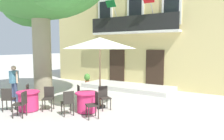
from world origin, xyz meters
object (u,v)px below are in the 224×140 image
object	(u,v)px
cafe_table_near_tree	(87,102)
cafe_chair_near_tree_3	(104,96)
cafe_chair_near_tree_0	(81,94)
cafe_umbrella	(100,43)
cafe_table_middle	(28,101)
cafe_chair_middle_0	(8,98)
cafe_chair_near_tree_1	(68,101)
cafe_chair_near_tree_2	(94,103)
cafe_chair_middle_2	(48,97)
cafe_chair_middle_3	(30,93)
ground_planter_left	(87,78)
cafe_chair_middle_1	(21,102)
pedestrian_near_entrance	(14,81)

from	to	relation	value
cafe_table_near_tree	cafe_chair_near_tree_3	xyz separation A→B (m)	(0.34, 0.68, 0.14)
cafe_chair_near_tree_0	cafe_umbrella	xyz separation A→B (m)	(0.70, 0.37, 2.08)
cafe_chair_near_tree_0	cafe_chair_near_tree_3	world-z (taller)	same
cafe_table_middle	cafe_chair_middle_0	world-z (taller)	cafe_chair_middle_0
cafe_table_near_tree	cafe_table_middle	distance (m)	2.29
cafe_chair_near_tree_3	cafe_umbrella	distance (m)	2.10
cafe_chair_near_tree_1	cafe_table_middle	size ratio (longest dim) A/B	1.05
cafe_chair_near_tree_2	cafe_chair_middle_2	distance (m)	2.11
cafe_table_middle	cafe_umbrella	bearing A→B (deg)	41.05
cafe_chair_near_tree_0	cafe_chair_middle_2	world-z (taller)	same
cafe_table_near_tree	cafe_umbrella	size ratio (longest dim) A/B	0.30
cafe_umbrella	cafe_chair_middle_2	bearing A→B (deg)	-138.47
cafe_chair_near_tree_1	cafe_chair_middle_0	world-z (taller)	same
cafe_chair_middle_2	cafe_umbrella	size ratio (longest dim) A/B	0.31
cafe_chair_near_tree_2	cafe_chair_middle_3	xyz separation A→B (m)	(-3.24, -0.14, 0.00)
cafe_chair_near_tree_2	cafe_umbrella	bearing A→B (deg)	116.07
cafe_chair_near_tree_1	cafe_chair_middle_0	distance (m)	2.46
cafe_chair_near_tree_2	ground_planter_left	size ratio (longest dim) A/B	1.26
cafe_chair_near_tree_0	cafe_table_middle	bearing A→B (deg)	-133.97
cafe_chair_near_tree_0	cafe_chair_middle_3	bearing A→B (deg)	-154.18
cafe_table_middle	cafe_chair_middle_1	xyz separation A→B (m)	(0.44, -0.61, 0.14)
cafe_table_near_tree	cafe_chair_near_tree_1	xyz separation A→B (m)	(-0.31, -0.69, 0.14)
ground_planter_left	cafe_umbrella	bearing A→B (deg)	-46.13
cafe_chair_near_tree_2	cafe_chair_near_tree_3	world-z (taller)	same
cafe_table_middle	cafe_chair_middle_1	world-z (taller)	cafe_chair_middle_1
cafe_table_middle	cafe_umbrella	world-z (taller)	cafe_umbrella
cafe_chair_middle_3	cafe_chair_near_tree_2	bearing A→B (deg)	2.51
cafe_chair_near_tree_3	cafe_chair_near_tree_0	bearing A→B (deg)	-164.94
pedestrian_near_entrance	cafe_chair_middle_1	bearing A→B (deg)	-28.60
cafe_chair_middle_1	pedestrian_near_entrance	world-z (taller)	pedestrian_near_entrance
cafe_chair_near_tree_3	pedestrian_near_entrance	size ratio (longest dim) A/B	0.56
cafe_chair_near_tree_2	cafe_chair_middle_1	xyz separation A→B (m)	(-2.24, -1.26, 0.00)
cafe_chair_near_tree_0	pedestrian_near_entrance	world-z (taller)	pedestrian_near_entrance
cafe_chair_middle_0	cafe_chair_near_tree_1	bearing A→B (deg)	19.83
cafe_chair_middle_1	cafe_umbrella	xyz separation A→B (m)	(1.66, 2.44, 2.08)
cafe_chair_near_tree_3	cafe_chair_middle_3	world-z (taller)	same
cafe_table_near_tree	cafe_chair_near_tree_3	distance (m)	0.77
ground_planter_left	pedestrian_near_entrance	bearing A→B (deg)	-90.29
cafe_chair_middle_2	cafe_chair_middle_0	bearing A→B (deg)	-140.58
cafe_umbrella	pedestrian_near_entrance	distance (m)	4.40
ground_planter_left	cafe_table_near_tree	bearing A→B (deg)	-51.71
cafe_chair_near_tree_2	cafe_umbrella	xyz separation A→B (m)	(-0.58, 1.18, 2.08)
cafe_chair_middle_3	cafe_umbrella	size ratio (longest dim) A/B	0.31
cafe_table_near_tree	cafe_chair_middle_1	xyz separation A→B (m)	(-1.60, -1.66, 0.14)
cafe_chair_middle_1	pedestrian_near_entrance	size ratio (longest dim) A/B	0.56
cafe_table_middle	cafe_chair_near_tree_2	bearing A→B (deg)	13.67
cafe_chair_near_tree_3	cafe_chair_middle_1	distance (m)	3.03
cafe_table_near_tree	cafe_chair_near_tree_0	world-z (taller)	cafe_chair_near_tree_0
cafe_table_near_tree	cafe_chair_middle_3	distance (m)	2.65
cafe_chair_near_tree_1	pedestrian_near_entrance	world-z (taller)	pedestrian_near_entrance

